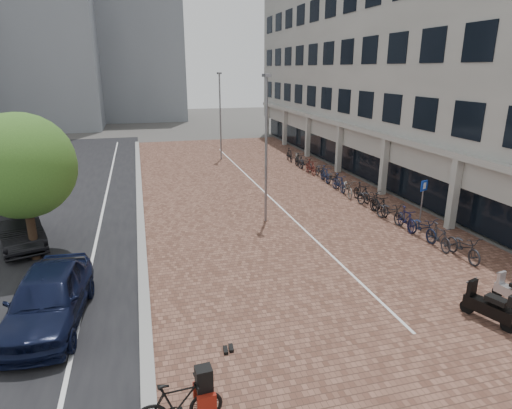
% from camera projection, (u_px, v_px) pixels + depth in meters
% --- Properties ---
extents(ground, '(140.00, 140.00, 0.00)m').
position_uv_depth(ground, '(303.00, 294.00, 14.43)').
color(ground, '#474442').
rests_on(ground, ground).
extents(plaza_brick, '(14.50, 42.00, 0.04)m').
position_uv_depth(plaza_brick, '(262.00, 193.00, 25.98)').
color(plaza_brick, brown).
rests_on(plaza_brick, ground).
extents(street_asphalt, '(8.00, 50.00, 0.03)m').
position_uv_depth(street_asphalt, '(65.00, 208.00, 23.25)').
color(street_asphalt, black).
rests_on(street_asphalt, ground).
extents(curb, '(0.35, 42.00, 0.14)m').
position_uv_depth(curb, '(140.00, 202.00, 24.20)').
color(curb, gray).
rests_on(curb, ground).
extents(lane_line, '(0.12, 44.00, 0.00)m').
position_uv_depth(lane_line, '(104.00, 205.00, 23.74)').
color(lane_line, white).
rests_on(lane_line, street_asphalt).
extents(parking_line, '(0.10, 30.00, 0.00)m').
position_uv_depth(parking_line, '(265.00, 193.00, 26.02)').
color(parking_line, white).
rests_on(parking_line, plaza_brick).
extents(office_building, '(8.40, 40.00, 15.00)m').
position_uv_depth(office_building, '(400.00, 49.00, 29.86)').
color(office_building, '#A7A7A1').
rests_on(office_building, ground).
extents(bg_towers, '(33.00, 23.00, 32.00)m').
position_uv_depth(bg_towers, '(46.00, 8.00, 51.77)').
color(bg_towers, gray).
rests_on(bg_towers, ground).
extents(car_navy, '(2.32, 5.01, 1.66)m').
position_uv_depth(car_navy, '(48.00, 298.00, 12.55)').
color(car_navy, black).
rests_on(car_navy, ground).
extents(car_dark, '(2.99, 4.78, 1.49)m').
position_uv_depth(car_dark, '(18.00, 229.00, 18.22)').
color(car_dark, black).
rests_on(car_dark, ground).
extents(hero_bike, '(1.89, 0.65, 1.32)m').
position_uv_depth(hero_bike, '(178.00, 404.00, 8.92)').
color(hero_bike, black).
rests_on(hero_bike, ground).
extents(shoes, '(0.43, 0.37, 0.10)m').
position_uv_depth(shoes, '(229.00, 350.00, 11.47)').
color(shoes, black).
rests_on(shoes, ground).
extents(scooter_mid, '(1.08, 1.79, 1.18)m').
position_uv_depth(scooter_mid, '(490.00, 305.00, 12.62)').
color(scooter_mid, black).
rests_on(scooter_mid, ground).
extents(parking_sign, '(0.46, 0.22, 2.31)m').
position_uv_depth(parking_sign, '(423.00, 197.00, 19.91)').
color(parking_sign, slate).
rests_on(parking_sign, ground).
extents(lamp_near, '(0.12, 0.12, 6.86)m').
position_uv_depth(lamp_near, '(266.00, 152.00, 20.24)').
color(lamp_near, gray).
rests_on(lamp_near, ground).
extents(lamp_far, '(0.12, 0.12, 6.80)m').
position_uv_depth(lamp_far, '(220.00, 118.00, 34.56)').
color(lamp_far, slate).
rests_on(lamp_far, ground).
extents(street_tree, '(3.91, 3.91, 5.69)m').
position_uv_depth(street_tree, '(25.00, 168.00, 16.13)').
color(street_tree, '#382619').
rests_on(street_tree, ground).
extents(bike_row, '(1.38, 21.44, 1.05)m').
position_uv_depth(bike_row, '(346.00, 185.00, 25.77)').
color(bike_row, black).
rests_on(bike_row, ground).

